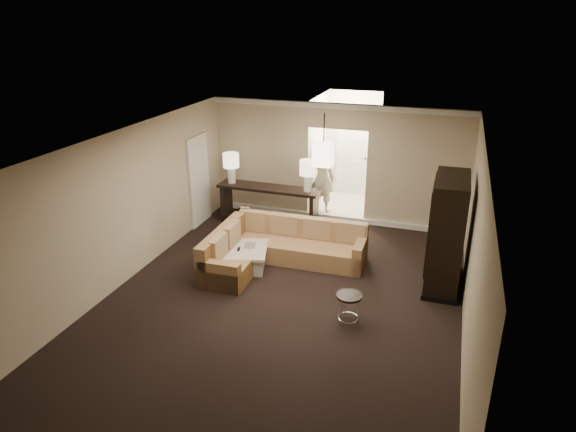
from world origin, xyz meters
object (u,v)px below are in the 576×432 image
(armoire, at_px, (446,235))
(person, at_px, (322,174))
(sectional_sofa, at_px, (276,248))
(coffee_table, at_px, (242,257))
(drink_table, at_px, (349,303))
(console_table, at_px, (269,202))

(armoire, height_order, person, armoire)
(sectional_sofa, bearing_deg, coffee_table, -152.06)
(coffee_table, height_order, person, person)
(coffee_table, bearing_deg, drink_table, -28.19)
(sectional_sofa, bearing_deg, person, 86.73)
(armoire, bearing_deg, person, 136.03)
(sectional_sofa, height_order, drink_table, sectional_sofa)
(console_table, xyz_separation_m, drink_table, (2.64, -3.49, -0.19))
(sectional_sofa, relative_size, drink_table, 5.42)
(coffee_table, distance_m, armoire, 3.87)
(drink_table, bearing_deg, armoire, 52.83)
(sectional_sofa, relative_size, coffee_table, 2.31)
(armoire, distance_m, person, 4.22)
(sectional_sofa, relative_size, armoire, 1.36)
(console_table, relative_size, drink_table, 4.69)
(armoire, relative_size, person, 1.05)
(coffee_table, relative_size, person, 0.62)
(armoire, distance_m, drink_table, 2.32)
(coffee_table, bearing_deg, person, 78.21)
(armoire, xyz_separation_m, person, (-3.04, 2.93, -0.01))
(armoire, height_order, drink_table, armoire)
(coffee_table, xyz_separation_m, armoire, (3.76, 0.50, 0.79))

